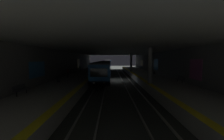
# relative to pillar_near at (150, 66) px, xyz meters

# --- Properties ---
(ground_plane) EXTENTS (120.00, 120.00, 0.00)m
(ground_plane) POSITION_rel_pillar_near_xyz_m (9.56, 4.35, -3.33)
(ground_plane) COLOR #2D302D
(track_left) EXTENTS (60.00, 1.53, 0.16)m
(track_left) POSITION_rel_pillar_near_xyz_m (9.56, 2.15, -3.25)
(track_left) COLOR gray
(track_left) RESTS_ON ground
(track_right) EXTENTS (60.00, 1.53, 0.16)m
(track_right) POSITION_rel_pillar_near_xyz_m (9.56, 6.55, -3.25)
(track_right) COLOR gray
(track_right) RESTS_ON ground
(platform_left) EXTENTS (60.00, 5.30, 1.06)m
(platform_left) POSITION_rel_pillar_near_xyz_m (9.56, -2.20, -2.80)
(platform_left) COLOR #A8A59E
(platform_left) RESTS_ON ground
(platform_right) EXTENTS (60.00, 5.30, 1.06)m
(platform_right) POSITION_rel_pillar_near_xyz_m (9.56, 10.90, -2.80)
(platform_right) COLOR #A8A59E
(platform_right) RESTS_ON ground
(wall_left) EXTENTS (60.00, 0.56, 5.60)m
(wall_left) POSITION_rel_pillar_near_xyz_m (9.59, -5.10, -0.52)
(wall_left) COLOR slate
(wall_left) RESTS_ON ground
(wall_right) EXTENTS (60.00, 0.56, 5.60)m
(wall_right) POSITION_rel_pillar_near_xyz_m (9.56, 13.80, -0.52)
(wall_right) COLOR slate
(wall_right) RESTS_ON ground
(ceiling_slab) EXTENTS (60.00, 19.40, 0.40)m
(ceiling_slab) POSITION_rel_pillar_near_xyz_m (9.56, 4.35, 2.47)
(ceiling_slab) COLOR beige
(ceiling_slab) RESTS_ON wall_left
(pillar_near) EXTENTS (0.56, 0.56, 4.55)m
(pillar_near) POSITION_rel_pillar_near_xyz_m (0.00, 0.00, 0.00)
(pillar_near) COLOR gray
(pillar_near) RESTS_ON platform_left
(pillar_far) EXTENTS (0.56, 0.56, 4.55)m
(pillar_far) POSITION_rel_pillar_near_xyz_m (17.49, 0.00, 0.00)
(pillar_far) COLOR gray
(pillar_far) RESTS_ON platform_left
(metro_train) EXTENTS (53.19, 2.83, 3.49)m
(metro_train) POSITION_rel_pillar_near_xyz_m (26.65, 6.55, -1.30)
(metro_train) COLOR #19569E
(metro_train) RESTS_ON track_right
(bench_left_near) EXTENTS (1.70, 0.47, 0.86)m
(bench_left_near) POSITION_rel_pillar_near_xyz_m (0.47, -4.18, -1.75)
(bench_left_near) COLOR #262628
(bench_left_near) RESTS_ON platform_left
(bench_left_mid) EXTENTS (1.70, 0.47, 0.86)m
(bench_left_mid) POSITION_rel_pillar_near_xyz_m (25.85, -4.18, -1.75)
(bench_left_mid) COLOR #262628
(bench_left_mid) RESTS_ON platform_left
(bench_right_near) EXTENTS (1.70, 0.47, 0.86)m
(bench_right_near) POSITION_rel_pillar_near_xyz_m (-5.91, 12.88, -1.75)
(bench_right_near) COLOR #262628
(bench_right_near) RESTS_ON platform_right
(bench_right_mid) EXTENTS (1.70, 0.47, 0.86)m
(bench_right_mid) POSITION_rel_pillar_near_xyz_m (12.33, 12.88, -1.75)
(bench_right_mid) COLOR #262628
(bench_right_mid) RESTS_ON platform_right
(bench_right_far) EXTENTS (1.70, 0.47, 0.86)m
(bench_right_far) POSITION_rel_pillar_near_xyz_m (18.89, 12.88, -1.75)
(bench_right_far) COLOR #262628
(bench_right_far) RESTS_ON platform_right
(person_waiting_near) EXTENTS (0.60, 0.22, 1.59)m
(person_waiting_near) POSITION_rel_pillar_near_xyz_m (6.12, 12.38, -1.42)
(person_waiting_near) COLOR #3D3D3D
(person_waiting_near) RESTS_ON platform_right
(person_walking_mid) EXTENTS (0.60, 0.23, 1.67)m
(person_walking_mid) POSITION_rel_pillar_near_xyz_m (17.04, 12.67, -1.36)
(person_walking_mid) COLOR #2C2C2C
(person_walking_mid) RESTS_ON platform_right
(suitcase_rolling) EXTENTS (0.43, 0.24, 0.88)m
(suitcase_rolling) POSITION_rel_pillar_near_xyz_m (10.93, -3.80, -1.99)
(suitcase_rolling) COLOR black
(suitcase_rolling) RESTS_ON platform_left
(trash_bin) EXTENTS (0.44, 0.44, 0.85)m
(trash_bin) POSITION_rel_pillar_near_xyz_m (1.01, 12.15, -1.85)
(trash_bin) COLOR #595B5E
(trash_bin) RESTS_ON platform_right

